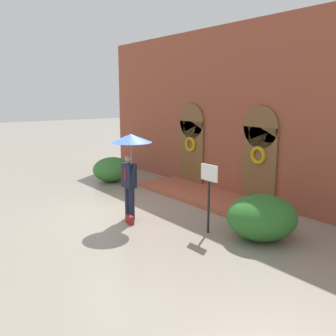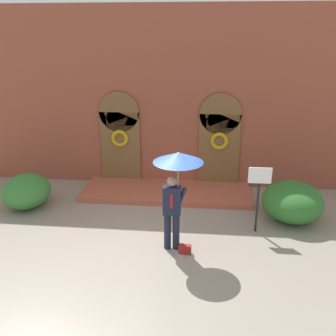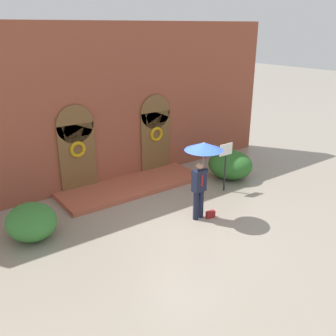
% 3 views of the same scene
% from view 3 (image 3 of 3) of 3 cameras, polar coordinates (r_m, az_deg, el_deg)
% --- Properties ---
extents(ground_plane, '(80.00, 80.00, 0.00)m').
position_cam_3_polar(ground_plane, '(11.21, 2.66, -8.19)').
color(ground_plane, gray).
extents(building_facade, '(14.00, 2.30, 5.60)m').
position_cam_3_polar(building_facade, '(13.57, -8.25, 8.92)').
color(building_facade, brown).
rests_on(building_facade, ground).
extents(person_with_umbrella, '(1.10, 1.10, 2.36)m').
position_cam_3_polar(person_with_umbrella, '(10.72, 5.28, 1.56)').
color(person_with_umbrella, '#191E33').
rests_on(person_with_umbrella, ground).
extents(handbag, '(0.29, 0.15, 0.22)m').
position_cam_3_polar(handbag, '(11.44, 6.49, -7.04)').
color(handbag, maroon).
rests_on(handbag, ground).
extents(sign_post, '(0.56, 0.06, 1.72)m').
position_cam_3_polar(sign_post, '(12.93, 8.75, 1.31)').
color(sign_post, black).
rests_on(sign_post, ground).
extents(shrub_left, '(1.33, 1.52, 0.96)m').
position_cam_3_polar(shrub_left, '(10.87, -20.10, -7.68)').
color(shrub_left, '#387A33').
rests_on(shrub_left, ground).
extents(shrub_right, '(1.60, 1.72, 1.04)m').
position_cam_3_polar(shrub_right, '(14.34, 9.44, 0.53)').
color(shrub_right, '#2D6B28').
rests_on(shrub_right, ground).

